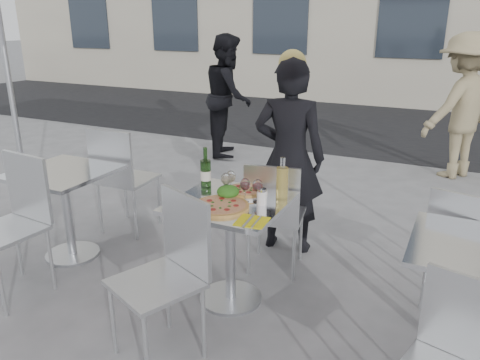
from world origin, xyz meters
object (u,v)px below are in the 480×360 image
at_px(wine_bottle, 206,172).
at_px(wineglass_red_b, 258,186).
at_px(side_chair_rfar, 461,243).
at_px(salad_plate, 228,193).
at_px(wineglass_white_b, 231,177).
at_px(chair_near, 170,263).
at_px(side_chair_rnear, 453,355).
at_px(side_chair_lnear, 16,214).
at_px(woman_diner, 289,157).
at_px(wineglass_white_a, 226,180).
at_px(pedestrian_a, 228,96).
at_px(main_table, 230,230).
at_px(side_table_left, 65,195).
at_px(pizza_near, 221,206).
at_px(carafe, 282,182).
at_px(pizza_far, 246,191).
at_px(chair_far, 274,209).
at_px(wineglass_red_a, 245,185).
at_px(side_chair_lfar, 120,172).
at_px(pedestrian_b, 461,107).
at_px(side_table_right, 476,282).
at_px(sugar_shaker, 262,197).
at_px(napkin_left, 184,204).
at_px(napkin_right, 252,221).

distance_m(wine_bottle, wineglass_red_b, 0.46).
distance_m(side_chair_rfar, salad_plate, 1.54).
bearing_deg(wineglass_white_b, chair_near, -90.08).
bearing_deg(salad_plate, side_chair_rnear, -24.93).
distance_m(side_chair_lnear, woman_diner, 2.11).
bearing_deg(wineglass_white_a, pedestrian_a, 117.11).
bearing_deg(main_table, salad_plate, 129.43).
distance_m(side_table_left, pizza_near, 1.52).
relative_size(woman_diner, wineglass_white_a, 10.30).
xyz_separation_m(side_table_left, carafe, (1.79, 0.18, 0.33)).
relative_size(main_table, pizza_far, 2.45).
xyz_separation_m(chair_far, wineglass_red_a, (-0.04, -0.43, 0.32)).
relative_size(pizza_far, wine_bottle, 1.04).
relative_size(side_table_left, chair_near, 0.78).
bearing_deg(side_table_left, side_chair_lfar, 79.37).
bearing_deg(pizza_far, side_chair_lfar, 164.99).
height_order(woman_diner, salad_plate, woman_diner).
xyz_separation_m(side_chair_lfar, pedestrian_b, (2.65, 3.18, 0.29)).
height_order(side_table_right, woman_diner, woman_diner).
bearing_deg(sugar_shaker, napkin_left, -154.18).
distance_m(salad_plate, napkin_right, 0.42).
bearing_deg(side_table_left, side_table_right, 0.00).
height_order(side_chair_lnear, wineglass_white_a, side_chair_lnear).
xyz_separation_m(main_table, side_chair_rfar, (1.41, 0.50, -0.01)).
bearing_deg(side_chair_lfar, side_chair_rnear, 154.29).
bearing_deg(side_chair_rnear, wineglass_white_a, 169.62).
height_order(carafe, wineglass_white_b, carafe).
height_order(salad_plate, wineglass_white_a, wineglass_white_a).
bearing_deg(side_table_left, side_chair_rfar, 9.81).
bearing_deg(wineglass_red_b, side_table_right, -2.74).
distance_m(salad_plate, napkin_left, 0.31).
height_order(main_table, chair_far, chair_far).
relative_size(side_chair_lnear, side_chair_rfar, 1.12).
distance_m(pizza_far, napkin_right, 0.48).
height_order(main_table, napkin_left, napkin_left).
bearing_deg(carafe, wineglass_white_b, -175.14).
relative_size(pedestrian_b, pizza_near, 4.86).
bearing_deg(side_table_right, woman_diner, 146.60).
bearing_deg(wineglass_white_b, salad_plate, -72.90).
relative_size(wineglass_white_a, wineglass_red_a, 1.00).
height_order(main_table, wineglass_red_b, wineglass_red_b).
distance_m(main_table, carafe, 0.48).
height_order(woman_diner, napkin_right, woman_diner).
height_order(pedestrian_b, sugar_shaker, pedestrian_b).
distance_m(side_chair_rfar, pizza_far, 1.44).
xyz_separation_m(side_table_left, chair_near, (1.43, -0.61, 0.03)).
distance_m(pizza_near, wineglass_red_b, 0.27).
distance_m(carafe, wineglass_white_a, 0.38).
bearing_deg(pizza_near, side_table_left, 175.20).
height_order(napkin_left, napkin_right, same).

